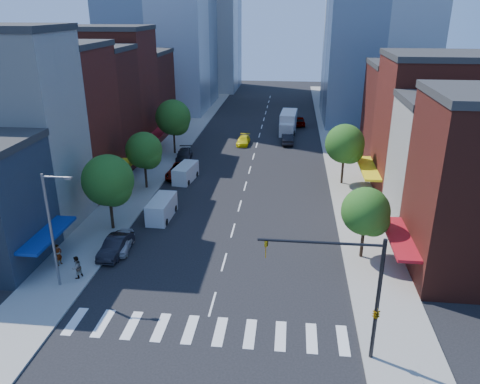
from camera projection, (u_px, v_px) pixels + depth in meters
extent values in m
plane|color=black|center=(212.00, 304.00, 33.72)|extent=(220.00, 220.00, 0.00)
cube|color=gray|center=(175.00, 146.00, 71.92)|extent=(5.00, 120.00, 0.15)
cube|color=gray|center=(340.00, 151.00, 69.38)|extent=(5.00, 120.00, 0.15)
cube|color=silver|center=(205.00, 331.00, 30.94)|extent=(19.00, 3.00, 0.01)
cube|color=beige|center=(9.00, 133.00, 43.62)|extent=(12.00, 8.00, 18.00)
cube|color=maroon|center=(54.00, 123.00, 51.84)|extent=(12.00, 9.00, 16.00)
cube|color=#501C14|center=(86.00, 111.00, 59.88)|extent=(12.00, 8.00, 15.00)
cube|color=maroon|center=(110.00, 92.00, 67.37)|extent=(12.00, 9.00, 17.00)
cube|color=#501C14|center=(132.00, 95.00, 76.88)|extent=(12.00, 10.00, 13.00)
cube|color=beige|center=(461.00, 169.00, 43.23)|extent=(12.00, 8.00, 12.00)
cube|color=maroon|center=(437.00, 130.00, 51.00)|extent=(12.00, 10.00, 15.00)
cube|color=#501C14|center=(414.00, 118.00, 60.61)|extent=(12.00, 10.00, 13.00)
cylinder|color=black|center=(378.00, 301.00, 26.96)|extent=(0.24, 0.24, 8.00)
cylinder|color=black|center=(320.00, 243.00, 25.99)|extent=(7.00, 0.16, 0.16)
imported|color=gold|center=(266.00, 249.00, 26.52)|extent=(0.22, 0.18, 1.10)
imported|color=gold|center=(376.00, 313.00, 27.26)|extent=(0.48, 2.24, 0.90)
cylinder|color=slate|center=(51.00, 232.00, 34.15)|extent=(0.20, 0.20, 9.00)
cylinder|color=slate|center=(56.00, 177.00, 32.46)|extent=(2.00, 0.14, 0.14)
cube|color=slate|center=(68.00, 178.00, 32.39)|extent=(0.50, 0.25, 0.18)
cylinder|color=black|center=(111.00, 209.00, 44.27)|extent=(0.28, 0.28, 3.92)
sphere|color=#154C16|center=(108.00, 180.00, 43.19)|extent=(4.80, 4.80, 4.80)
sphere|color=#154C16|center=(114.00, 189.00, 43.11)|extent=(3.36, 3.36, 3.36)
cylinder|color=black|center=(146.00, 173.00, 54.49)|extent=(0.28, 0.28, 3.64)
sphere|color=#154C16|center=(144.00, 150.00, 53.48)|extent=(4.20, 4.20, 4.20)
sphere|color=#154C16|center=(149.00, 156.00, 53.38)|extent=(2.94, 2.94, 2.94)
cylinder|color=black|center=(174.00, 139.00, 67.32)|extent=(0.28, 0.28, 4.20)
sphere|color=#154C16|center=(173.00, 117.00, 66.16)|extent=(5.00, 5.00, 5.00)
sphere|color=#154C16|center=(177.00, 123.00, 66.10)|extent=(3.50, 3.50, 3.50)
cylinder|color=black|center=(363.00, 239.00, 39.27)|extent=(0.28, 0.28, 3.36)
sphere|color=#154C16|center=(366.00, 211.00, 38.34)|extent=(4.00, 4.00, 4.00)
sphere|color=#154C16|center=(373.00, 220.00, 38.22)|extent=(2.80, 2.80, 2.80)
cylinder|color=black|center=(343.00, 167.00, 55.80)|extent=(0.28, 0.28, 3.92)
sphere|color=#154C16|center=(345.00, 144.00, 54.71)|extent=(4.60, 4.60, 4.60)
sphere|color=#154C16|center=(350.00, 150.00, 54.63)|extent=(3.22, 3.22, 3.22)
imported|color=#B9B9BE|center=(121.00, 242.00, 41.08)|extent=(2.15, 4.38, 1.44)
imported|color=black|center=(116.00, 246.00, 40.27)|extent=(1.91, 4.77, 1.54)
imported|color=#999999|center=(179.00, 171.00, 58.73)|extent=(2.70, 5.59, 1.54)
imported|color=black|center=(184.00, 155.00, 65.22)|extent=(2.64, 5.29, 1.47)
cube|color=silver|center=(162.00, 208.00, 47.14)|extent=(2.11, 4.95, 2.05)
cube|color=black|center=(156.00, 213.00, 45.32)|extent=(1.84, 1.04, 0.88)
cylinder|color=black|center=(149.00, 221.00, 45.98)|extent=(0.27, 0.75, 0.74)
cylinder|color=black|center=(166.00, 222.00, 45.74)|extent=(0.27, 0.75, 0.74)
cylinder|color=black|center=(159.00, 208.00, 49.03)|extent=(0.27, 0.75, 0.74)
cylinder|color=black|center=(175.00, 209.00, 48.80)|extent=(0.27, 0.75, 0.74)
cube|color=silver|center=(186.00, 173.00, 57.40)|extent=(2.46, 4.91, 1.98)
cube|color=black|center=(180.00, 175.00, 55.68)|extent=(1.85, 1.15, 0.85)
cylinder|color=black|center=(175.00, 182.00, 56.39)|extent=(0.32, 0.74, 0.72)
cylinder|color=black|center=(188.00, 183.00, 56.02)|extent=(0.32, 0.74, 0.72)
cylinder|color=black|center=(184.00, 173.00, 59.28)|extent=(0.32, 0.74, 0.72)
cylinder|color=black|center=(196.00, 174.00, 58.91)|extent=(0.32, 0.74, 0.72)
imported|color=yellow|center=(243.00, 140.00, 72.60)|extent=(1.96, 4.49, 1.29)
imported|color=black|center=(287.00, 139.00, 72.90)|extent=(1.94, 4.95, 1.60)
imported|color=#999999|center=(299.00, 121.00, 84.31)|extent=(2.24, 4.90, 1.63)
cube|color=silver|center=(288.00, 122.00, 79.99)|extent=(2.95, 6.97, 3.36)
cube|color=silver|center=(286.00, 130.00, 76.53)|extent=(2.43, 2.03, 2.10)
cylinder|color=black|center=(280.00, 133.00, 77.74)|extent=(0.37, 0.96, 0.95)
cylinder|color=black|center=(294.00, 133.00, 77.37)|extent=(0.37, 0.96, 0.95)
cylinder|color=black|center=(282.00, 126.00, 82.06)|extent=(0.37, 0.96, 0.95)
cylinder|color=black|center=(295.00, 127.00, 81.69)|extent=(0.37, 0.96, 0.95)
imported|color=#999999|center=(58.00, 255.00, 38.24)|extent=(0.64, 0.78, 1.85)
imported|color=#999999|center=(77.00, 267.00, 36.41)|extent=(0.98, 1.09, 1.84)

